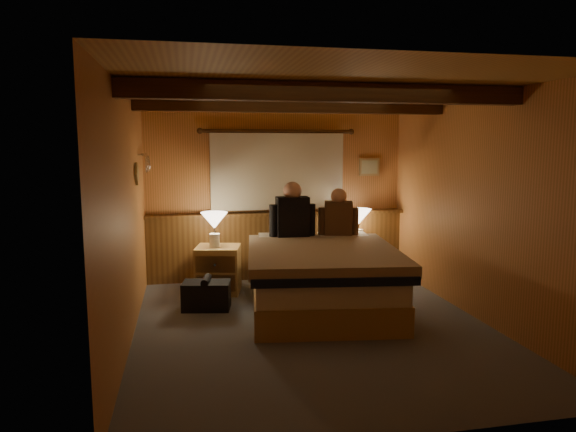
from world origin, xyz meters
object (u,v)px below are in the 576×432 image
object	(u,v)px
lamp_left	(214,223)
person_right	(338,216)
bed	(321,276)
nightstand_right	(356,260)
nightstand_left	(218,269)
person_left	(292,214)
duffel_bag	(206,295)
lamp_right	(358,219)

from	to	relation	value
lamp_left	person_right	size ratio (longest dim) A/B	0.70
bed	nightstand_right	world-z (taller)	bed
bed	nightstand_right	distance (m)	1.46
nightstand_left	person_left	xyz separation A→B (m)	(0.93, -0.14, 0.71)
nightstand_left	lamp_left	world-z (taller)	lamp_left
bed	person_left	size ratio (longest dim) A/B	3.19
nightstand_right	duffel_bag	size ratio (longest dim) A/B	0.90
nightstand_left	person_right	xyz separation A→B (m)	(1.53, -0.16, 0.67)
nightstand_left	person_left	distance (m)	1.18
nightstand_left	person_right	size ratio (longest dim) A/B	1.00
person_left	person_right	bearing A→B (deg)	-1.38
person_left	person_right	xyz separation A→B (m)	(0.60, -0.02, -0.04)
nightstand_left	person_left	world-z (taller)	person_left
bed	duffel_bag	size ratio (longest dim) A/B	3.96
lamp_right	person_right	size ratio (longest dim) A/B	0.74
nightstand_left	person_right	world-z (taller)	person_right
bed	duffel_bag	bearing A→B (deg)	177.38
lamp_left	person_right	distance (m)	1.58
person_left	nightstand_right	bearing A→B (deg)	24.81
lamp_right	person_right	distance (m)	0.66
bed	lamp_right	size ratio (longest dim) A/B	4.95
bed	person_left	bearing A→B (deg)	110.71
lamp_left	duffel_bag	world-z (taller)	lamp_left
bed	nightstand_left	xyz separation A→B (m)	(-1.11, 0.89, -0.08)
lamp_right	person_right	bearing A→B (deg)	-132.32
nightstand_left	duffel_bag	bearing A→B (deg)	-93.14
nightstand_left	lamp_left	size ratio (longest dim) A/B	1.43
nightstand_right	nightstand_left	bearing A→B (deg)	-175.73
person_right	lamp_left	bearing A→B (deg)	-170.82
person_right	duffel_bag	world-z (taller)	person_right
bed	lamp_left	world-z (taller)	lamp_left
nightstand_right	duffel_bag	distance (m)	2.33
nightstand_right	person_right	bearing A→B (deg)	-135.71
nightstand_right	lamp_left	xyz separation A→B (m)	(-1.98, -0.32, 0.64)
nightstand_left	duffel_bag	distance (m)	0.70
duffel_bag	nightstand_right	bearing A→B (deg)	34.87
lamp_left	person_right	xyz separation A→B (m)	(1.57, -0.15, 0.06)
nightstand_right	duffel_bag	xyz separation A→B (m)	(-2.12, -0.97, -0.09)
nightstand_right	person_right	xyz separation A→B (m)	(-0.41, -0.47, 0.70)
lamp_left	lamp_right	xyz separation A→B (m)	(2.01, 0.34, -0.06)
nightstand_right	person_left	distance (m)	1.33
person_left	duffel_bag	bearing A→B (deg)	-153.66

